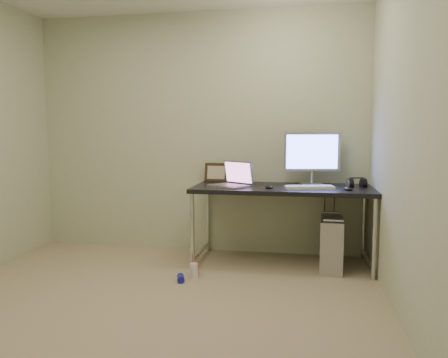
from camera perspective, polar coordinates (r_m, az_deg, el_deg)
floor at (r=3.23m, az=-10.96°, el=-17.04°), size 3.50×3.50×0.00m
wall_back at (r=4.64m, az=-3.40°, el=5.95°), size 3.50×0.02×2.50m
wall_right at (r=2.83m, az=23.71°, el=5.33°), size 0.02×3.50×2.50m
desk at (r=4.19m, az=7.62°, el=-2.00°), size 1.68×0.74×0.75m
tower_computer at (r=4.18m, az=13.84°, el=-8.23°), size 0.22×0.47×0.51m
cable_a at (r=4.55m, az=12.95°, el=-4.98°), size 0.01×0.16×0.69m
cable_b at (r=4.54m, az=14.09°, el=-5.29°), size 0.02×0.11×0.71m
can_red at (r=3.97m, az=-3.81°, el=-11.58°), size 0.07×0.07×0.12m
can_white at (r=3.88m, az=-3.94°, el=-11.87°), size 0.09×0.09×0.13m
can_blue at (r=3.82m, az=-5.68°, el=-12.77°), size 0.09×0.12×0.06m
laptop at (r=4.15m, az=1.13°, el=-0.21°), size 0.44×0.43×0.24m
monitor at (r=4.35m, az=11.43°, el=3.20°), size 0.54×0.20×0.51m
keyboard at (r=4.06m, az=11.09°, el=-1.07°), size 0.46×0.24×0.03m
mouse_right at (r=4.04m, az=15.92°, el=-1.16°), size 0.10×0.12×0.04m
mouse_left at (r=4.03m, az=5.90°, el=-0.95°), size 0.07×0.11×0.04m
headphones at (r=4.28m, az=16.95°, el=-0.61°), size 0.19×0.11×0.12m
picture_frame at (r=4.54m, az=-1.02°, el=0.87°), size 0.25×0.08×0.20m
webcam at (r=4.49m, az=3.00°, el=0.82°), size 0.05×0.04×0.13m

